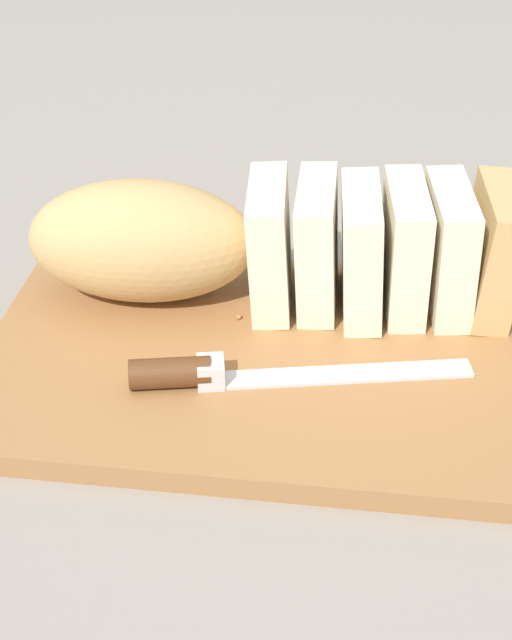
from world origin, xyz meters
name	(u,v)px	position (x,y,z in m)	size (l,w,h in m)	color
ground_plane	(256,370)	(0.00, 0.00, 0.00)	(3.00, 3.00, 0.00)	gray
cutting_board	(256,361)	(0.00, 0.00, 0.01)	(0.43, 0.28, 0.02)	#9E6B3D
bread_loaf	(258,244)	(-0.01, 0.08, 0.07)	(0.41, 0.13, 0.10)	tan
bread_knife	(217,373)	(-0.02, -0.04, 0.03)	(0.26, 0.08, 0.02)	silver
crumb_near_knife	(155,366)	(-0.07, -0.03, 0.02)	(0.01, 0.01, 0.01)	#A8753D
crumb_near_loaf	(266,319)	(0.00, 0.04, 0.02)	(0.00, 0.00, 0.00)	#A8753D
crumb_stray_left	(239,317)	(-0.02, 0.04, 0.02)	(0.00, 0.00, 0.00)	#A8753D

